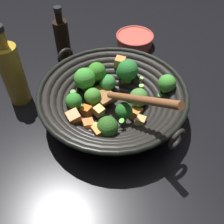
{
  "coord_description": "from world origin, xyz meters",
  "views": [
    {
      "loc": [
        0.3,
        0.4,
        0.55
      ],
      "look_at": [
        0.01,
        0.01,
        0.03
      ],
      "focal_mm": 42.4,
      "sensor_mm": 36.0,
      "label": 1
    }
  ],
  "objects_px": {
    "soy_sauce_bottle": "(62,39)",
    "cooking_oil_bottle": "(12,73)",
    "wok": "(113,98)",
    "prep_bowl": "(135,40)"
  },
  "relations": [
    {
      "from": "soy_sauce_bottle",
      "to": "cooking_oil_bottle",
      "type": "distance_m",
      "value": 0.23
    },
    {
      "from": "soy_sauce_bottle",
      "to": "cooking_oil_bottle",
      "type": "height_order",
      "value": "cooking_oil_bottle"
    },
    {
      "from": "wok",
      "to": "cooking_oil_bottle",
      "type": "height_order",
      "value": "cooking_oil_bottle"
    },
    {
      "from": "wok",
      "to": "cooking_oil_bottle",
      "type": "xyz_separation_m",
      "value": [
        0.18,
        -0.21,
        0.04
      ]
    },
    {
      "from": "wok",
      "to": "prep_bowl",
      "type": "relative_size",
      "value": 3.12
    },
    {
      "from": "soy_sauce_bottle",
      "to": "cooking_oil_bottle",
      "type": "relative_size",
      "value": 0.77
    },
    {
      "from": "wok",
      "to": "prep_bowl",
      "type": "height_order",
      "value": "wok"
    },
    {
      "from": "cooking_oil_bottle",
      "to": "prep_bowl",
      "type": "relative_size",
      "value": 1.73
    },
    {
      "from": "cooking_oil_bottle",
      "to": "wok",
      "type": "bearing_deg",
      "value": 130.23
    },
    {
      "from": "cooking_oil_bottle",
      "to": "prep_bowl",
      "type": "bearing_deg",
      "value": -178.34
    }
  ]
}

